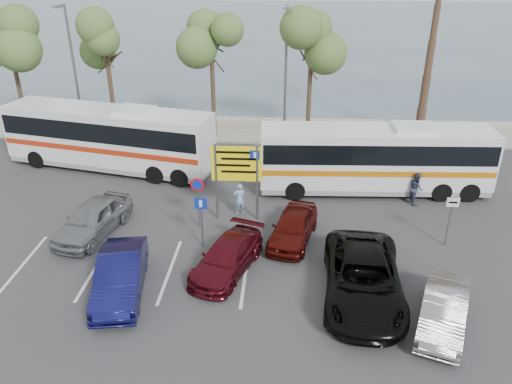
# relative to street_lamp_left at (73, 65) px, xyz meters

# --- Properties ---
(ground) EXTENTS (120.00, 120.00, 0.00)m
(ground) POSITION_rel_street_lamp_left_xyz_m (10.00, -13.52, -4.60)
(ground) COLOR #353537
(ground) RESTS_ON ground
(kerb_strip) EXTENTS (44.00, 2.40, 0.15)m
(kerb_strip) POSITION_rel_street_lamp_left_xyz_m (10.00, 0.48, -4.52)
(kerb_strip) COLOR gray
(kerb_strip) RESTS_ON ground
(seawall) EXTENTS (48.00, 0.80, 0.60)m
(seawall) POSITION_rel_street_lamp_left_xyz_m (10.00, 2.48, -4.30)
(seawall) COLOR #A89C86
(seawall) RESTS_ON ground
(sea) EXTENTS (140.00, 140.00, 0.00)m
(sea) POSITION_rel_street_lamp_left_xyz_m (10.00, 46.48, -4.59)
(sea) COLOR #3A4B5D
(sea) RESTS_ON ground
(tree_far_left) EXTENTS (3.20, 3.20, 7.60)m
(tree_far_left) POSITION_rel_street_lamp_left_xyz_m (-4.00, 0.48, 1.73)
(tree_far_left) COLOR #382619
(tree_far_left) RESTS_ON kerb_strip
(tree_left) EXTENTS (3.20, 3.20, 7.20)m
(tree_left) POSITION_rel_street_lamp_left_xyz_m (2.00, 0.48, 1.41)
(tree_left) COLOR #382619
(tree_left) RESTS_ON kerb_strip
(tree_mid) EXTENTS (3.20, 3.20, 8.00)m
(tree_mid) POSITION_rel_street_lamp_left_xyz_m (8.50, 0.48, 2.06)
(tree_mid) COLOR #382619
(tree_mid) RESTS_ON kerb_strip
(tree_right) EXTENTS (3.20, 3.20, 7.40)m
(tree_right) POSITION_rel_street_lamp_left_xyz_m (14.50, 0.48, 1.57)
(tree_right) COLOR #382619
(tree_right) RESTS_ON kerb_strip
(street_lamp_left) EXTENTS (0.45, 1.15, 8.01)m
(street_lamp_left) POSITION_rel_street_lamp_left_xyz_m (0.00, 0.00, 0.00)
(street_lamp_left) COLOR slate
(street_lamp_left) RESTS_ON kerb_strip
(street_lamp_right) EXTENTS (0.45, 1.15, 8.01)m
(street_lamp_right) POSITION_rel_street_lamp_left_xyz_m (13.00, 0.00, 0.00)
(street_lamp_right) COLOR slate
(street_lamp_right) RESTS_ON kerb_strip
(direction_sign) EXTENTS (2.20, 0.12, 3.60)m
(direction_sign) POSITION_rel_street_lamp_left_xyz_m (11.00, -10.32, -2.17)
(direction_sign) COLOR slate
(direction_sign) RESTS_ON ground
(sign_no_stop) EXTENTS (0.60, 0.08, 2.35)m
(sign_no_stop) POSITION_rel_street_lamp_left_xyz_m (9.40, -11.13, -3.02)
(sign_no_stop) COLOR slate
(sign_no_stop) RESTS_ON ground
(sign_parking) EXTENTS (0.50, 0.07, 2.25)m
(sign_parking) POSITION_rel_street_lamp_left_xyz_m (9.80, -12.73, -3.13)
(sign_parking) COLOR slate
(sign_parking) RESTS_ON ground
(sign_taxi) EXTENTS (0.50, 0.07, 2.20)m
(sign_taxi) POSITION_rel_street_lamp_left_xyz_m (19.80, -12.03, -3.18)
(sign_taxi) COLOR slate
(sign_taxi) RESTS_ON ground
(lane_markings) EXTENTS (12.02, 4.20, 0.01)m
(lane_markings) POSITION_rel_street_lamp_left_xyz_m (8.86, -14.52, -4.60)
(lane_markings) COLOR silver
(lane_markings) RESTS_ON ground
(coach_bus_left) EXTENTS (11.81, 5.00, 3.60)m
(coach_bus_left) POSITION_rel_street_lamp_left_xyz_m (3.50, -4.99, -2.93)
(coach_bus_left) COLOR silver
(coach_bus_left) RESTS_ON ground
(coach_bus_right) EXTENTS (11.27, 2.82, 3.49)m
(coach_bus_right) POSITION_rel_street_lamp_left_xyz_m (17.50, -7.02, -2.98)
(coach_bus_right) COLOR silver
(coach_bus_right) RESTS_ON ground
(car_silver_a) EXTENTS (2.69, 4.57, 1.46)m
(car_silver_a) POSITION_rel_street_lamp_left_xyz_m (5.00, -12.02, -3.87)
(car_silver_a) COLOR gray
(car_silver_a) RESTS_ON ground
(car_blue) EXTENTS (2.19, 4.53, 1.43)m
(car_blue) POSITION_rel_street_lamp_left_xyz_m (7.40, -15.93, -3.88)
(car_blue) COLOR #0E0F45
(car_blue) RESTS_ON ground
(car_maroon) EXTENTS (2.94, 4.43, 1.19)m
(car_maroon) POSITION_rel_street_lamp_left_xyz_m (11.00, -14.37, -4.00)
(car_maroon) COLOR #4D0C15
(car_maroon) RESTS_ON ground
(car_red) EXTENTS (2.44, 4.14, 1.32)m
(car_red) POSITION_rel_street_lamp_left_xyz_m (13.50, -12.02, -3.94)
(car_red) COLOR #490D0A
(car_red) RESTS_ON ground
(suv_black) EXTENTS (3.02, 5.88, 1.59)m
(suv_black) POSITION_rel_street_lamp_left_xyz_m (15.90, -15.67, -3.81)
(suv_black) COLOR black
(suv_black) RESTS_ON ground
(car_silver_b) EXTENTS (2.58, 4.07, 1.27)m
(car_silver_b) POSITION_rel_street_lamp_left_xyz_m (18.30, -17.02, -3.97)
(car_silver_b) COLOR gray
(car_silver_b) RESTS_ON ground
(pedestrian_near) EXTENTS (0.65, 0.53, 1.55)m
(pedestrian_near) POSITION_rel_street_lamp_left_xyz_m (11.06, -9.87, -3.83)
(pedestrian_near) COLOR #829FBD
(pedestrian_near) RESTS_ON ground
(pedestrian_far) EXTENTS (0.71, 0.85, 1.57)m
(pedestrian_far) POSITION_rel_street_lamp_left_xyz_m (19.35, -8.27, -3.81)
(pedestrian_far) COLOR #33394D
(pedestrian_far) RESTS_ON ground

